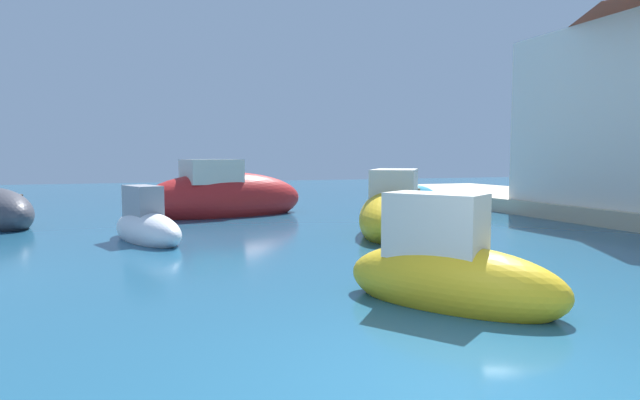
{
  "coord_description": "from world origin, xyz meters",
  "views": [
    {
      "loc": [
        -2.62,
        -3.73,
        1.99
      ],
      "look_at": [
        2.86,
        11.3,
        0.7
      ],
      "focal_mm": 29.61,
      "sensor_mm": 36.0,
      "label": 1
    }
  ],
  "objects_px": {
    "moored_boat_9": "(405,199)",
    "moored_boat_10": "(147,226)",
    "moored_boat_5": "(223,197)",
    "moored_boat_3": "(449,273)",
    "moored_boat_0": "(393,212)"
  },
  "relations": [
    {
      "from": "moored_boat_9",
      "to": "moored_boat_10",
      "type": "bearing_deg",
      "value": 15.96
    },
    {
      "from": "moored_boat_3",
      "to": "moored_boat_9",
      "type": "xyz_separation_m",
      "value": [
        6.4,
        12.68,
        -0.1
      ]
    },
    {
      "from": "moored_boat_5",
      "to": "moored_boat_9",
      "type": "distance_m",
      "value": 7.41
    },
    {
      "from": "moored_boat_3",
      "to": "moored_boat_5",
      "type": "bearing_deg",
      "value": 150.21
    },
    {
      "from": "moored_boat_0",
      "to": "moored_boat_9",
      "type": "distance_m",
      "value": 7.33
    },
    {
      "from": "moored_boat_10",
      "to": "moored_boat_0",
      "type": "bearing_deg",
      "value": 63.72
    },
    {
      "from": "moored_boat_3",
      "to": "moored_boat_9",
      "type": "relative_size",
      "value": 0.9
    },
    {
      "from": "moored_boat_0",
      "to": "moored_boat_5",
      "type": "bearing_deg",
      "value": -114.61
    },
    {
      "from": "moored_boat_5",
      "to": "moored_boat_9",
      "type": "xyz_separation_m",
      "value": [
        7.39,
        0.56,
        -0.29
      ]
    },
    {
      "from": "moored_boat_3",
      "to": "moored_boat_10",
      "type": "xyz_separation_m",
      "value": [
        -3.66,
        7.11,
        -0.07
      ]
    },
    {
      "from": "moored_boat_3",
      "to": "moored_boat_9",
      "type": "bearing_deg",
      "value": 118.77
    },
    {
      "from": "moored_boat_5",
      "to": "moored_boat_10",
      "type": "bearing_deg",
      "value": -129.13
    },
    {
      "from": "moored_boat_0",
      "to": "moored_boat_10",
      "type": "relative_size",
      "value": 1.52
    },
    {
      "from": "moored_boat_3",
      "to": "moored_boat_10",
      "type": "distance_m",
      "value": 8.0
    },
    {
      "from": "moored_boat_3",
      "to": "moored_boat_10",
      "type": "height_order",
      "value": "moored_boat_3"
    }
  ]
}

